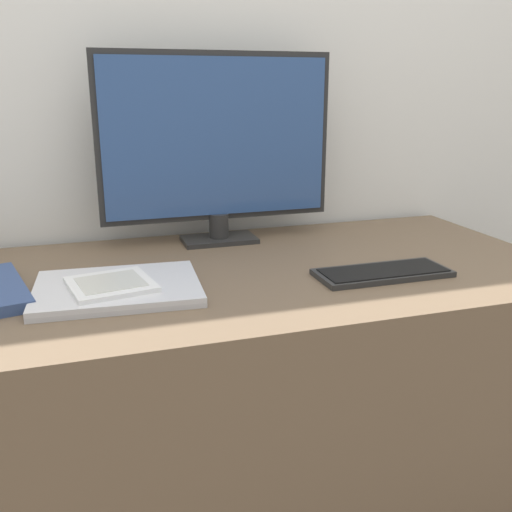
{
  "coord_description": "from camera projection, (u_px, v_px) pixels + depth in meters",
  "views": [
    {
      "loc": [
        -0.33,
        -0.98,
        1.1
      ],
      "look_at": [
        0.01,
        0.08,
        0.77
      ],
      "focal_mm": 40.0,
      "sensor_mm": 36.0,
      "label": 1
    }
  ],
  "objects": [
    {
      "name": "wall_back",
      "position": [
        193.0,
        48.0,
        1.48
      ],
      "size": [
        3.6,
        0.05,
        2.4
      ],
      "color": "silver",
      "rests_on": "ground_plane"
    },
    {
      "name": "desk",
      "position": [
        238.0,
        411.0,
        1.36
      ],
      "size": [
        1.48,
        0.7,
        0.71
      ],
      "color": "brown",
      "rests_on": "ground_plane"
    },
    {
      "name": "monitor",
      "position": [
        217.0,
        145.0,
        1.42
      ],
      "size": [
        0.59,
        0.11,
        0.47
      ],
      "color": "#262626",
      "rests_on": "desk"
    },
    {
      "name": "keyboard",
      "position": [
        383.0,
        273.0,
        1.22
      ],
      "size": [
        0.29,
        0.12,
        0.01
      ],
      "color": "#282828",
      "rests_on": "desk"
    },
    {
      "name": "laptop",
      "position": [
        118.0,
        288.0,
        1.12
      ],
      "size": [
        0.33,
        0.26,
        0.02
      ],
      "color": "#BCBCC1",
      "rests_on": "desk"
    },
    {
      "name": "ereader",
      "position": [
        111.0,
        284.0,
        1.1
      ],
      "size": [
        0.18,
        0.18,
        0.01
      ],
      "color": "white",
      "rests_on": "laptop"
    }
  ]
}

